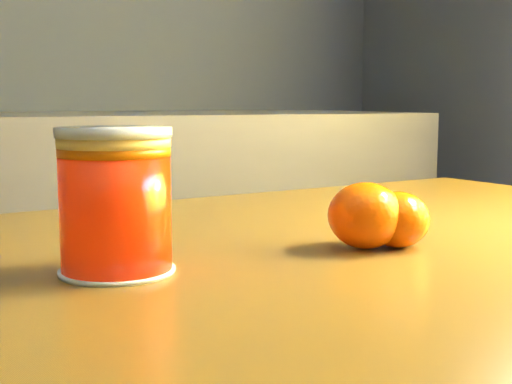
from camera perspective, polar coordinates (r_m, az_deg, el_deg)
name	(u,v)px	position (r m, az deg, el deg)	size (l,w,h in m)	color
table	(336,364)	(0.66, 6.40, -13.52)	(1.16, 0.88, 0.80)	brown
juice_glass	(116,202)	(0.55, -11.17, -0.77)	(0.09, 0.09, 0.11)	#FF2605
orange_front	(366,215)	(0.64, 8.76, -1.86)	(0.07, 0.07, 0.06)	#ED5604
orange_back	(398,219)	(0.65, 11.26, -2.16)	(0.06, 0.06, 0.05)	#ED5604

